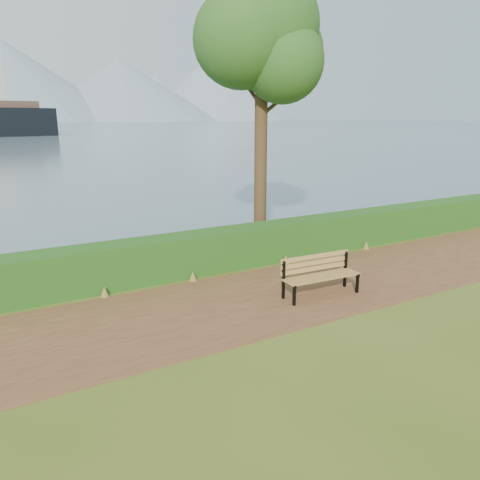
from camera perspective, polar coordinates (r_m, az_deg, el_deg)
ground at (r=10.13m, az=4.80°, el=-7.34°), size 140.00×140.00×0.00m
path at (r=10.36m, az=3.86°, el=-6.78°), size 40.00×3.40×0.01m
hedge at (r=12.08m, az=-2.10°, el=-1.10°), size 32.00×0.85×1.00m
bench at (r=10.39m, az=9.61°, el=-3.92°), size 1.80×0.62×0.89m
tree at (r=14.13m, az=2.70°, el=23.69°), size 4.13×3.39×8.06m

